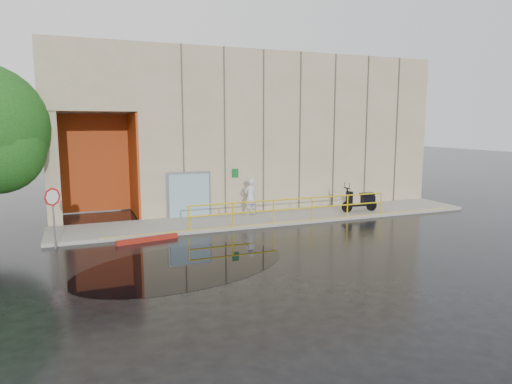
% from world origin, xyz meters
% --- Properties ---
extents(ground, '(120.00, 120.00, 0.00)m').
position_xyz_m(ground, '(0.00, 0.00, 0.00)').
color(ground, black).
rests_on(ground, ground).
extents(sidewalk, '(20.00, 3.00, 0.15)m').
position_xyz_m(sidewalk, '(4.00, 4.50, 0.07)').
color(sidewalk, gray).
rests_on(sidewalk, ground).
extents(building, '(20.00, 10.17, 8.00)m').
position_xyz_m(building, '(5.10, 10.98, 4.21)').
color(building, gray).
rests_on(building, ground).
extents(guardrail, '(9.56, 0.06, 1.03)m').
position_xyz_m(guardrail, '(4.25, 3.15, 0.68)').
color(guardrail, gold).
rests_on(guardrail, sidewalk).
extents(person, '(0.71, 0.54, 1.75)m').
position_xyz_m(person, '(2.98, 5.14, 1.02)').
color(person, silver).
rests_on(person, sidewalk).
extents(scooter, '(1.94, 0.75, 1.48)m').
position_xyz_m(scooter, '(8.33, 3.93, 1.00)').
color(scooter, black).
rests_on(scooter, sidewalk).
extents(stop_sign, '(0.54, 0.47, 2.24)m').
position_xyz_m(stop_sign, '(-5.50, 2.70, 1.66)').
color(stop_sign, slate).
rests_on(stop_sign, ground).
extents(red_curb, '(2.39, 0.62, 0.18)m').
position_xyz_m(red_curb, '(-2.27, 2.50, 0.09)').
color(red_curb, maroon).
rests_on(red_curb, ground).
extents(puddle, '(8.13, 6.30, 0.01)m').
position_xyz_m(puddle, '(-1.66, -0.97, 0.00)').
color(puddle, black).
rests_on(puddle, ground).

